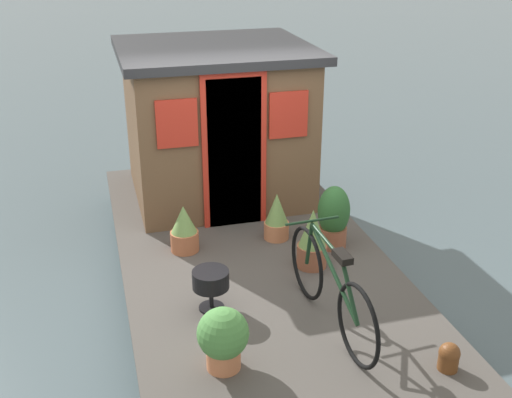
{
  "coord_description": "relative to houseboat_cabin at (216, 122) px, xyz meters",
  "views": [
    {
      "loc": [
        -5.64,
        1.48,
        3.63
      ],
      "look_at": [
        -0.2,
        0.0,
        1.11
      ],
      "focal_mm": 44.17,
      "sensor_mm": 36.0,
      "label": 1
    }
  ],
  "objects": [
    {
      "name": "potted_plant_fern",
      "position": [
        -2.07,
        -0.52,
        -0.65
      ],
      "size": [
        0.3,
        0.3,
        0.62
      ],
      "color": "#935138",
      "rests_on": "houseboat_deck"
    },
    {
      "name": "houseboat_deck",
      "position": [
        -1.64,
        0.0,
        -1.15
      ],
      "size": [
        5.5,
        2.7,
        0.41
      ],
      "color": "#4C4742",
      "rests_on": "ground_plane"
    },
    {
      "name": "mooring_bollard",
      "position": [
        -3.86,
        -1.0,
        -0.83
      ],
      "size": [
        0.17,
        0.17,
        0.23
      ],
      "color": "brown",
      "rests_on": "houseboat_deck"
    },
    {
      "name": "charcoal_grill",
      "position": [
        -2.56,
        0.61,
        -0.66
      ],
      "size": [
        0.33,
        0.33,
        0.39
      ],
      "color": "black",
      "rests_on": "houseboat_deck"
    },
    {
      "name": "bicycle",
      "position": [
        -3.08,
        -0.31,
        -0.56
      ],
      "size": [
        1.7,
        0.5,
        0.82
      ],
      "color": "black",
      "rests_on": "houseboat_deck"
    },
    {
      "name": "ground_plane",
      "position": [
        -1.64,
        0.0,
        -1.35
      ],
      "size": [
        60.0,
        60.0,
        0.0
      ],
      "primitive_type": "plane",
      "color": "#4C5B60"
    },
    {
      "name": "houseboat_cabin",
      "position": [
        0.0,
        0.0,
        0.0
      ],
      "size": [
        2.06,
        2.25,
        1.87
      ],
      "color": "brown",
      "rests_on": "houseboat_deck"
    },
    {
      "name": "potted_plant_basil",
      "position": [
        -1.4,
        -0.35,
        -0.69
      ],
      "size": [
        0.28,
        0.28,
        0.53
      ],
      "color": "#C6754C",
      "rests_on": "houseboat_deck"
    },
    {
      "name": "potted_plant_ivy",
      "position": [
        -1.41,
        0.66,
        -0.7
      ],
      "size": [
        0.3,
        0.3,
        0.51
      ],
      "color": "#B2603D",
      "rests_on": "houseboat_deck"
    },
    {
      "name": "potted_plant_sage",
      "position": [
        -3.38,
        0.68,
        -0.66
      ],
      "size": [
        0.41,
        0.41,
        0.52
      ],
      "color": "#C6754C",
      "rests_on": "houseboat_deck"
    },
    {
      "name": "potted_plant_lavender",
      "position": [
        -1.74,
        -0.87,
        -0.6
      ],
      "size": [
        0.34,
        0.34,
        0.69
      ],
      "color": "#935138",
      "rests_on": "houseboat_deck"
    }
  ]
}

